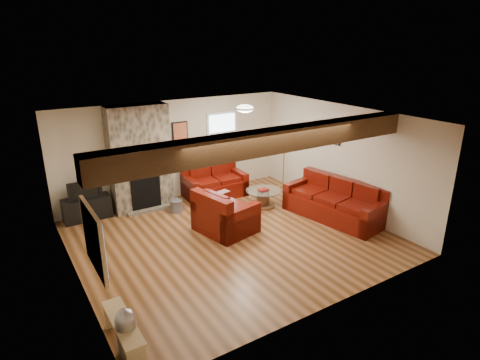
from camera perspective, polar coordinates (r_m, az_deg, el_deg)
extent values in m
plane|color=brown|center=(8.40, -1.20, -8.15)|extent=(8.00, 8.00, 0.00)
plane|color=silver|center=(7.58, -1.34, 8.86)|extent=(8.00, 8.00, 0.00)
plane|color=beige|center=(10.26, -9.24, 4.24)|extent=(8.00, 0.00, 8.00)
plane|color=beige|center=(5.91, 12.77, -7.61)|extent=(8.00, 0.00, 8.00)
plane|color=beige|center=(6.96, -22.99, -4.46)|extent=(0.00, 7.50, 7.50)
plane|color=beige|center=(9.72, 14.08, 3.06)|extent=(0.00, 7.50, 7.50)
cube|color=#361E10|center=(6.60, 4.30, 5.55)|extent=(6.00, 0.36, 0.38)
cube|color=#353129|center=(9.70, -14.08, 3.03)|extent=(1.40, 0.50, 2.50)
cube|color=black|center=(9.72, -13.22, -1.84)|extent=(0.70, 0.06, 0.90)
cube|color=#353129|center=(9.83, -12.94, -4.16)|extent=(1.00, 0.25, 0.08)
cylinder|color=#492817|center=(9.91, 3.30, -3.62)|extent=(0.57, 0.57, 0.04)
cylinder|color=#492817|center=(9.84, 3.32, -2.70)|extent=(0.31, 0.31, 0.38)
cylinder|color=white|center=(9.76, 3.34, -1.51)|extent=(0.86, 0.86, 0.02)
cube|color=maroon|center=(9.75, 3.35, -1.38)|extent=(0.24, 0.17, 0.03)
cube|color=black|center=(9.75, -20.94, -3.80)|extent=(1.04, 0.41, 0.52)
imported|color=black|center=(9.59, -21.28, -1.20)|extent=(0.74, 0.10, 0.43)
cylinder|color=#A58F45|center=(11.27, 6.10, -0.81)|extent=(0.27, 0.27, 0.03)
cylinder|color=#A58F45|center=(11.06, 6.22, 2.43)|extent=(0.03, 0.03, 1.36)
cone|color=beige|center=(10.88, 6.36, 5.96)|extent=(0.39, 0.39, 0.27)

